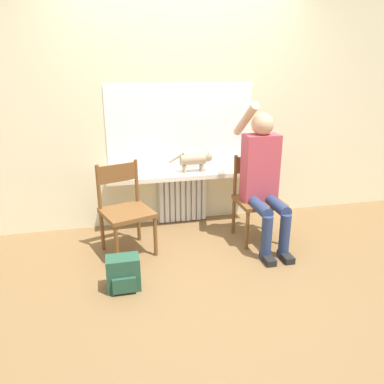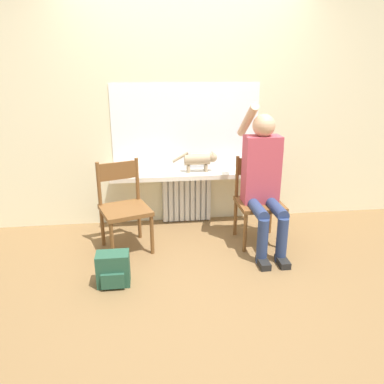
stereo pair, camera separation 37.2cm
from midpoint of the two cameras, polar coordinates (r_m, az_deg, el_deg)
ground_plane at (r=3.35m, az=4.71°, el=-12.15°), size 12.00×12.00×0.00m
wall_with_window at (r=4.09m, az=1.67°, el=13.72°), size 7.00×0.06×2.70m
radiator at (r=4.25m, az=1.70°, el=-0.93°), size 0.55×0.08×0.55m
windowsill at (r=4.07m, az=1.94°, el=2.61°), size 1.66×0.28×0.05m
window_glass at (r=4.09m, az=1.71°, el=9.73°), size 1.59×0.01×0.93m
chair_left at (r=3.59m, az=-7.44°, el=-2.16°), size 0.55×0.55×0.85m
chair_right at (r=3.81m, az=12.88°, el=-1.22°), size 0.44×0.44×0.85m
person at (r=3.64m, az=13.75°, el=2.23°), size 0.36×0.99×1.40m
cat at (r=4.07m, az=3.86°, el=4.94°), size 0.49×0.11×0.23m
backpack at (r=3.14m, az=-8.55°, el=-11.69°), size 0.26×0.19×0.28m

